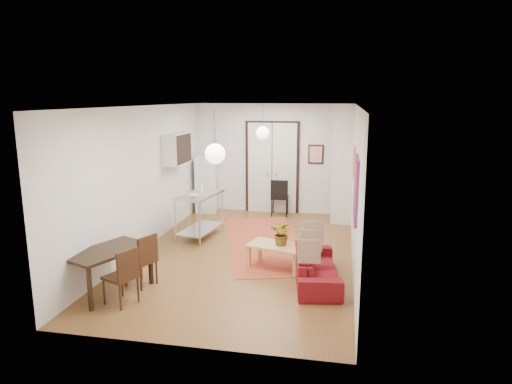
% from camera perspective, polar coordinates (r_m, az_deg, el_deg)
% --- Properties ---
extents(floor, '(7.00, 7.00, 0.00)m').
position_cam_1_polar(floor, '(9.18, -1.41, -7.74)').
color(floor, brown).
rests_on(floor, ground).
extents(ceiling, '(4.20, 7.00, 0.02)m').
position_cam_1_polar(ceiling, '(8.65, -1.51, 10.68)').
color(ceiling, white).
rests_on(ceiling, wall_back).
extents(wall_back, '(4.20, 0.02, 2.90)m').
position_cam_1_polar(wall_back, '(12.20, 2.07, 4.18)').
color(wall_back, silver).
rests_on(wall_back, floor).
extents(wall_front, '(4.20, 0.02, 2.90)m').
position_cam_1_polar(wall_front, '(5.52, -9.27, -5.44)').
color(wall_front, silver).
rests_on(wall_front, floor).
extents(wall_left, '(0.02, 7.00, 2.90)m').
position_cam_1_polar(wall_left, '(9.46, -13.98, 1.60)').
color(wall_left, silver).
rests_on(wall_left, floor).
extents(wall_right, '(0.02, 7.00, 2.90)m').
position_cam_1_polar(wall_right, '(8.60, 12.34, 0.67)').
color(wall_right, silver).
rests_on(wall_right, floor).
extents(double_doors, '(1.44, 0.06, 2.50)m').
position_cam_1_polar(double_doors, '(12.19, 2.03, 2.99)').
color(double_doors, silver).
rests_on(double_doors, wall_back).
extents(stub_partition, '(0.50, 0.10, 2.90)m').
position_cam_1_polar(stub_partition, '(11.11, 10.78, 3.23)').
color(stub_partition, silver).
rests_on(stub_partition, floor).
extents(wall_cabinet, '(0.35, 1.00, 0.70)m').
position_cam_1_polar(wall_cabinet, '(10.70, -9.86, 5.37)').
color(wall_cabinet, silver).
rests_on(wall_cabinet, wall_left).
extents(painting_popart, '(0.05, 1.00, 1.00)m').
position_cam_1_polar(painting_popart, '(7.34, 12.42, 0.36)').
color(painting_popart, red).
rests_on(painting_popart, wall_right).
extents(painting_abstract, '(0.05, 0.50, 0.60)m').
position_cam_1_polar(painting_abstract, '(9.33, 12.18, 3.72)').
color(painting_abstract, beige).
rests_on(painting_abstract, wall_right).
extents(poster_back, '(0.40, 0.03, 0.50)m').
position_cam_1_polar(poster_back, '(12.02, 7.49, 4.70)').
color(poster_back, red).
rests_on(poster_back, wall_back).
extents(print_left, '(0.03, 0.44, 0.54)m').
position_cam_1_polar(print_left, '(11.21, -9.69, 5.92)').
color(print_left, '#9C7041').
rests_on(print_left, wall_left).
extents(pendant_back, '(0.30, 0.30, 0.80)m').
position_cam_1_polar(pendant_back, '(10.64, 0.84, 7.40)').
color(pendant_back, silver).
rests_on(pendant_back, ceiling).
extents(pendant_front, '(0.30, 0.30, 0.80)m').
position_cam_1_polar(pendant_front, '(6.76, -5.13, 4.78)').
color(pendant_front, silver).
rests_on(pendant_front, ceiling).
extents(kilim_rug, '(2.57, 4.27, 0.01)m').
position_cam_1_polar(kilim_rug, '(9.87, 1.03, -6.28)').
color(kilim_rug, '#BC482F').
rests_on(kilim_rug, floor).
extents(sofa, '(0.93, 1.85, 0.52)m').
position_cam_1_polar(sofa, '(7.84, 7.59, -9.31)').
color(sofa, maroon).
rests_on(sofa, floor).
extents(coffee_table, '(1.13, 0.83, 0.45)m').
position_cam_1_polar(coffee_table, '(8.32, 2.60, -6.99)').
color(coffee_table, tan).
rests_on(coffee_table, floor).
extents(potted_plant, '(0.48, 0.44, 0.44)m').
position_cam_1_polar(potted_plant, '(8.22, 3.31, -5.18)').
color(potted_plant, '#306B31').
rests_on(potted_plant, coffee_table).
extents(kitchen_counter, '(0.82, 1.37, 0.99)m').
position_cam_1_polar(kitchen_counter, '(10.12, -7.05, -2.10)').
color(kitchen_counter, silver).
rests_on(kitchen_counter, floor).
extents(bowl, '(0.28, 0.28, 0.06)m').
position_cam_1_polar(bowl, '(9.77, -7.64, -0.44)').
color(bowl, beige).
rests_on(bowl, kitchen_counter).
extents(soap_bottle, '(0.11, 0.11, 0.21)m').
position_cam_1_polar(soap_bottle, '(10.28, -6.95, 0.62)').
color(soap_bottle, teal).
rests_on(soap_bottle, kitchen_counter).
extents(fridge, '(0.60, 0.60, 1.51)m').
position_cam_1_polar(fridge, '(12.36, -6.25, 0.97)').
color(fridge, silver).
rests_on(fridge, floor).
extents(dining_table, '(1.17, 1.46, 0.71)m').
position_cam_1_polar(dining_table, '(7.64, -18.07, -7.42)').
color(dining_table, black).
rests_on(dining_table, floor).
extents(dining_chair_near, '(0.54, 0.65, 0.88)m').
position_cam_1_polar(dining_chair_near, '(7.88, -14.01, -7.55)').
color(dining_chair_near, '#341E10').
rests_on(dining_chair_near, floor).
extents(dining_chair_far, '(0.54, 0.65, 0.88)m').
position_cam_1_polar(dining_chair_far, '(7.29, -16.33, -9.28)').
color(dining_chair_far, '#341E10').
rests_on(dining_chair_far, floor).
extents(black_side_chair, '(0.47, 0.47, 0.97)m').
position_cam_1_polar(black_side_chair, '(12.06, 3.06, -0.16)').
color(black_side_chair, black).
rests_on(black_side_chair, floor).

